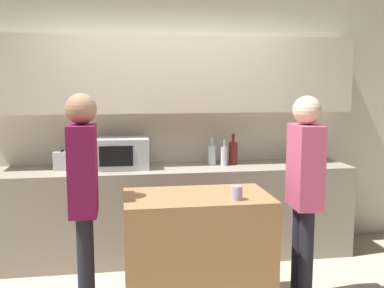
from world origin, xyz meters
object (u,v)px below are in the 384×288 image
microwave (121,153)px  toaster (68,160)px  bottle_2 (233,153)px  bottle_0 (212,154)px  person_left (84,188)px  cup_0 (237,193)px  person_center (305,184)px  bottle_1 (224,156)px  potted_plant (314,144)px

microwave → toaster: (-0.51, 0.00, -0.06)m
microwave → bottle_2: bearing=1.6°
bottle_0 → person_left: size_ratio=0.17×
cup_0 → person_center: size_ratio=0.06×
microwave → cup_0: (0.81, -1.36, -0.10)m
bottle_1 → person_center: (0.35, -1.20, -0.04)m
potted_plant → bottle_1: potted_plant is taller
toaster → bottle_0: bearing=1.4°
toaster → cup_0: (1.32, -1.36, -0.04)m
bottle_0 → person_center: bearing=-69.6°
person_left → bottle_1: bearing=131.8°
microwave → cup_0: size_ratio=5.13×
bottle_1 → cup_0: (-0.22, -1.34, -0.05)m
microwave → bottle_1: (1.03, -0.02, -0.05)m
microwave → bottle_0: microwave is taller
bottle_0 → person_center: person_center is taller
toaster → person_center: (1.89, -1.22, -0.03)m
cup_0 → bottle_0: bearing=85.9°
toaster → potted_plant: 2.51m
potted_plant → bottle_2: bearing=178.0°
person_left → cup_0: bearing=80.6°
microwave → toaster: 0.51m
bottle_2 → person_center: (0.25, -1.25, -0.06)m
toaster → person_center: person_center is taller
cup_0 → person_center: person_center is taller
bottle_1 → bottle_2: bottle_2 is taller
toaster → cup_0: 1.89m
microwave → person_center: (1.38, -1.22, -0.08)m
bottle_0 → cup_0: size_ratio=2.78×
cup_0 → microwave: bearing=120.8°
potted_plant → bottle_1: bearing=-179.0°
bottle_2 → person_left: person_left is taller
toaster → person_center: size_ratio=0.16×
bottle_1 → person_left: 1.74m
bottle_0 → person_left: 1.70m
bottle_0 → cup_0: (-0.10, -1.39, -0.06)m
potted_plant → bottle_2: potted_plant is taller
person_center → person_left: bearing=91.5°
person_left → person_center: 1.65m
microwave → person_left: (-0.27, -1.18, -0.07)m
toaster → bottle_1: bottle_1 is taller
toaster → bottle_2: (1.64, 0.03, 0.03)m
bottle_0 → bottle_1: (0.12, -0.05, -0.01)m
person_center → cup_0: bearing=106.5°
microwave → person_center: bearing=-41.5°
bottle_2 → potted_plant: bearing=-2.0°
bottle_1 → person_center: bearing=-73.8°
cup_0 → person_center: (0.57, 0.14, 0.01)m
cup_0 → person_center: bearing=13.7°
toaster → bottle_2: 1.64m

